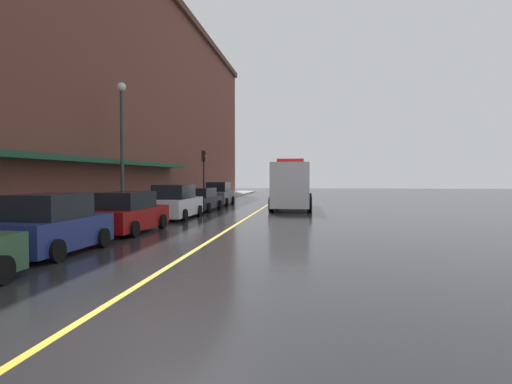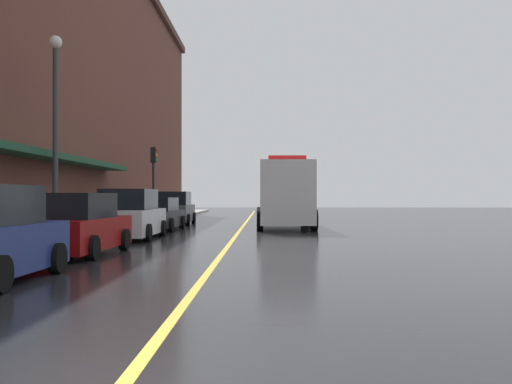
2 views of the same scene
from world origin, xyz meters
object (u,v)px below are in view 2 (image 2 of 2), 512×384
at_px(parked_car_4, 156,215).
at_px(street_lamp_left, 55,114).
at_px(parking_meter_3, 83,212).
at_px(traffic_light_near, 154,170).
at_px(parked_car_2, 78,226).
at_px(parking_meter_0, 95,211).
at_px(parked_car_3, 130,216).
at_px(parked_car_5, 176,209).
at_px(parking_meter_1, 143,207).
at_px(parking_meter_2, 45,215).
at_px(box_truck, 284,195).

distance_m(parked_car_4, street_lamp_left, 8.93).
xyz_separation_m(parking_meter_3, traffic_light_near, (0.06, 13.06, 2.10)).
relative_size(parked_car_2, parking_meter_0, 3.53).
bearing_deg(street_lamp_left, parking_meter_3, 63.49).
bearing_deg(street_lamp_left, traffic_light_near, 87.34).
xyz_separation_m(parked_car_3, parking_meter_0, (-1.45, 0.44, 0.19)).
relative_size(parked_car_5, parking_meter_1, 3.42).
distance_m(parked_car_5, parking_meter_1, 2.80).
height_order(parking_meter_0, parking_meter_2, same).
distance_m(parked_car_3, parked_car_4, 5.64).
bearing_deg(parking_meter_1, parking_meter_2, -90.00).
height_order(parked_car_2, parking_meter_0, parked_car_2).
relative_size(parking_meter_1, parking_meter_2, 1.00).
height_order(parked_car_5, traffic_light_near, traffic_light_near).
relative_size(parked_car_5, parking_meter_3, 3.42).
height_order(parked_car_3, parking_meter_0, parked_car_3).
xyz_separation_m(parked_car_3, box_truck, (6.07, 8.51, 0.79)).
bearing_deg(parked_car_3, parking_meter_3, 126.01).
relative_size(parked_car_3, box_truck, 0.52).
bearing_deg(parking_meter_2, street_lamp_left, 103.41).
distance_m(parked_car_5, parking_meter_3, 12.89).
relative_size(parking_meter_1, traffic_light_near, 0.31).
bearing_deg(parking_meter_2, traffic_light_near, 89.79).
relative_size(parked_car_4, parked_car_5, 1.07).
xyz_separation_m(parked_car_5, traffic_light_near, (-1.32, 0.24, 2.29)).
bearing_deg(street_lamp_left, box_truck, 52.96).
height_order(parking_meter_0, parking_meter_1, same).
xyz_separation_m(parking_meter_0, street_lamp_left, (-0.60, -2.70, 3.34)).
relative_size(parked_car_4, parking_meter_0, 3.67).
height_order(parked_car_3, parking_meter_2, parked_car_3).
distance_m(box_truck, street_lamp_left, 13.76).
bearing_deg(parked_car_2, parked_car_3, 1.86).
xyz_separation_m(box_truck, parking_meter_0, (-7.52, -8.07, -0.60)).
bearing_deg(parked_car_5, parked_car_2, 179.61).
distance_m(parked_car_2, parked_car_5, 17.93).
bearing_deg(parking_meter_3, parked_car_3, 35.98).
distance_m(street_lamp_left, traffic_light_near, 14.33).
bearing_deg(parked_car_4, street_lamp_left, 167.58).
bearing_deg(traffic_light_near, parking_meter_2, -90.21).
bearing_deg(parked_car_2, parked_car_4, 2.23).
relative_size(box_truck, parking_meter_3, 7.05).
xyz_separation_m(parked_car_2, parking_meter_1, (-1.42, 15.51, 0.26)).
xyz_separation_m(parked_car_3, parking_meter_2, (-1.45, -4.77, 0.19)).
bearing_deg(parking_meter_3, parking_meter_0, 90.00).
distance_m(parked_car_4, traffic_light_near, 6.94).
bearing_deg(parking_meter_1, parked_car_3, -81.17).
bearing_deg(parking_meter_3, parked_car_2, -74.53).
relative_size(box_truck, parking_meter_2, 7.05).
bearing_deg(parking_meter_2, box_truck, 60.47).
bearing_deg(street_lamp_left, parked_car_4, 75.74).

